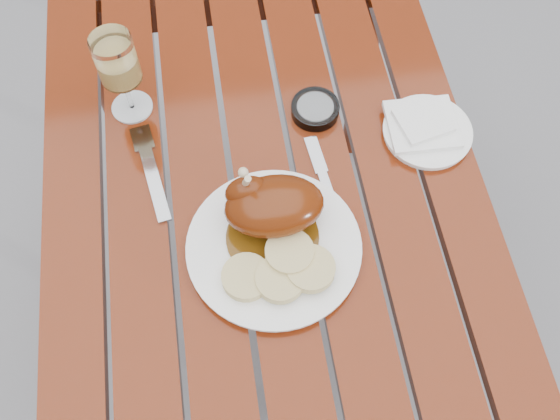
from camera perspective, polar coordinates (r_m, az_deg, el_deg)
The scene contains 11 objects.
ground at distance 1.82m, azimuth -0.90°, elevation -9.86°, with size 60.00×60.00×0.00m, color slate.
table at distance 1.47m, azimuth -1.10°, elevation -5.34°, with size 0.80×1.20×0.75m, color maroon.
dinner_plate at distance 1.07m, azimuth -0.56°, elevation -3.46°, with size 0.30×0.30×0.02m, color white.
roast_duck at distance 1.04m, azimuth -0.89°, elevation 0.39°, with size 0.17×0.17×0.12m.
bread_dumplings at distance 1.03m, azimuth 0.15°, elevation -5.44°, with size 0.19×0.12×0.03m.
wine_glass at distance 1.20m, azimuth -14.27°, elevation 11.76°, with size 0.08×0.08×0.19m, color #DFBE65.
side_plate at distance 1.23m, azimuth 13.31°, elevation 6.96°, with size 0.17×0.17×0.01m, color white.
napkin at distance 1.22m, azimuth 12.86°, elevation 7.63°, with size 0.13×0.12×0.01m, color white.
ashtray at distance 1.22m, azimuth 3.23°, elevation 9.19°, with size 0.09×0.09×0.02m, color #B2B7BC.
fork at distance 1.17m, azimuth -11.56°, elevation 3.03°, with size 0.02×0.20×0.01m, color gray.
knife at distance 1.13m, azimuth 4.44°, elevation 1.70°, with size 0.02×0.18×0.01m, color gray.
Camera 1 is at (-0.06, -0.56, 1.73)m, focal length 40.00 mm.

